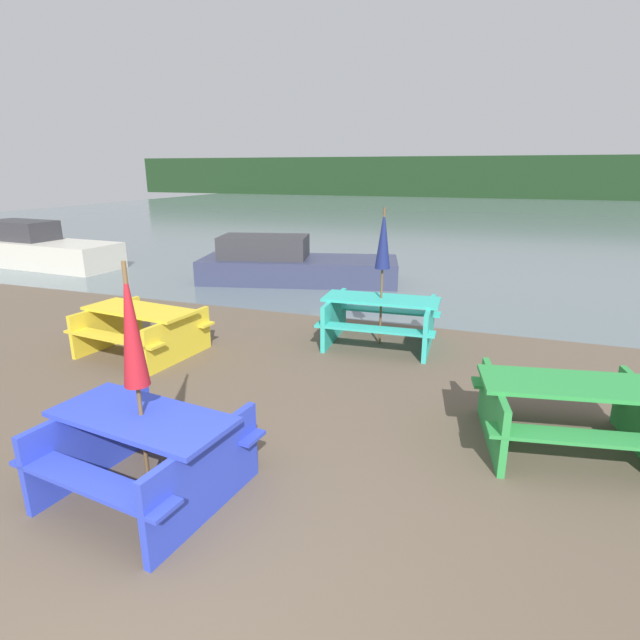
{
  "coord_description": "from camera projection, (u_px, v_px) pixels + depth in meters",
  "views": [
    {
      "loc": [
        1.89,
        -1.9,
        2.77
      ],
      "look_at": [
        -0.25,
        4.05,
        0.85
      ],
      "focal_mm": 28.0,
      "sensor_mm": 36.0,
      "label": 1
    }
  ],
  "objects": [
    {
      "name": "far_treeline",
      "position": [
        486.0,
        177.0,
        49.31
      ],
      "size": [
        80.0,
        1.6,
        4.0
      ],
      "color": "#193319",
      "rests_on": "water"
    },
    {
      "name": "ground_plane",
      "position": [
        139.0,
        629.0,
        3.13
      ],
      "size": [
        60.0,
        60.0,
        0.0
      ],
      "primitive_type": "plane",
      "color": "brown"
    },
    {
      "name": "picnic_table_green",
      "position": [
        568.0,
        408.0,
        5.05
      ],
      "size": [
        1.96,
        1.67,
        0.73
      ],
      "rotation": [
        0.0,
        0.0,
        0.18
      ],
      "color": "green",
      "rests_on": "ground_plane"
    },
    {
      "name": "water",
      "position": [
        471.0,
        214.0,
        31.88
      ],
      "size": [
        60.0,
        50.0,
        0.0
      ],
      "color": "slate",
      "rests_on": "ground_plane"
    },
    {
      "name": "picnic_table_blue",
      "position": [
        145.0,
        447.0,
        4.31
      ],
      "size": [
        1.75,
        1.57,
        0.77
      ],
      "rotation": [
        0.0,
        0.0,
        -0.12
      ],
      "color": "blue",
      "rests_on": "ground_plane"
    },
    {
      "name": "boat_second",
      "position": [
        41.0,
        249.0,
        14.72
      ],
      "size": [
        4.84,
        1.81,
        1.3
      ],
      "rotation": [
        0.0,
        0.0,
        -0.06
      ],
      "color": "beige",
      "rests_on": "water"
    },
    {
      "name": "boat",
      "position": [
        291.0,
        265.0,
        12.7
      ],
      "size": [
        5.2,
        2.84,
        1.15
      ],
      "rotation": [
        0.0,
        0.0,
        0.24
      ],
      "color": "#333856",
      "rests_on": "water"
    },
    {
      "name": "umbrella_navy",
      "position": [
        383.0,
        241.0,
        7.74
      ],
      "size": [
        0.24,
        0.24,
        2.2
      ],
      "color": "brown",
      "rests_on": "ground_plane"
    },
    {
      "name": "umbrella_crimson",
      "position": [
        131.0,
        329.0,
        4.0
      ],
      "size": [
        0.21,
        0.21,
        2.09
      ],
      "color": "brown",
      "rests_on": "ground_plane"
    },
    {
      "name": "picnic_table_yellow",
      "position": [
        141.0,
        326.0,
        7.7
      ],
      "size": [
        1.9,
        1.57,
        0.72
      ],
      "rotation": [
        0.0,
        0.0,
        -0.11
      ],
      "color": "yellow",
      "rests_on": "ground_plane"
    },
    {
      "name": "picnic_table_teal",
      "position": [
        381.0,
        316.0,
        8.1
      ],
      "size": [
        1.91,
        1.47,
        0.78
      ],
      "rotation": [
        0.0,
        0.0,
        0.05
      ],
      "color": "#33B7A8",
      "rests_on": "ground_plane"
    }
  ]
}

